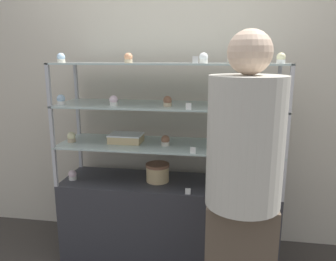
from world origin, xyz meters
The scene contains 29 objects.
ground_plane centered at (0.00, 0.00, 0.00)m, with size 20.00×20.00×0.00m, color #38332D.
back_wall centered at (0.00, 0.37, 1.30)m, with size 8.00×0.05×2.60m.
display_base centered at (0.00, 0.00, 0.30)m, with size 1.59×0.45×0.61m.
display_riser_lower centered at (0.00, 0.00, 0.88)m, with size 1.59×0.45×0.29m.
display_riser_middle centered at (0.00, 0.00, 1.17)m, with size 1.59×0.45×0.29m.
display_riser_upper centered at (0.00, 0.00, 1.47)m, with size 1.59×0.45×0.29m.
layer_cake_centerpiece centered at (-0.08, 0.00, 0.68)m, with size 0.18×0.18×0.14m.
sheet_cake_frosted centered at (-0.32, 0.01, 0.93)m, with size 0.24×0.18×0.06m.
cupcake_0 centered at (-0.72, -0.07, 0.64)m, with size 0.06×0.06×0.07m.
cupcake_1 centered at (0.73, -0.07, 0.64)m, with size 0.06×0.06×0.07m.
price_tag_0 centered at (0.17, -0.21, 0.63)m, with size 0.04×0.00×0.04m.
cupcake_2 centered at (-0.72, -0.05, 0.94)m, with size 0.06×0.06×0.08m.
cupcake_3 centered at (-0.01, -0.04, 0.94)m, with size 0.06×0.06×0.08m.
cupcake_4 centered at (0.37, -0.10, 0.94)m, with size 0.06×0.06×0.08m.
cupcake_5 centered at (0.72, -0.12, 0.94)m, with size 0.06×0.06×0.08m.
price_tag_1 centered at (0.20, -0.21, 0.92)m, with size 0.04×0.00×0.04m.
cupcake_6 centered at (-0.75, -0.12, 1.22)m, with size 0.06×0.06×0.07m.
cupcake_7 centered at (-0.36, -0.12, 1.22)m, with size 0.06×0.06×0.07m.
cupcake_8 centered at (0.01, -0.08, 1.22)m, with size 0.06×0.06×0.07m.
cupcake_9 centered at (0.37, -0.05, 1.22)m, with size 0.06×0.06×0.07m.
cupcake_10 centered at (0.74, -0.06, 1.22)m, with size 0.06×0.06×0.07m.
price_tag_2 centered at (0.17, -0.21, 1.21)m, with size 0.04×0.00×0.04m.
cupcake_11 centered at (-0.75, -0.07, 1.51)m, with size 0.06×0.06×0.07m.
cupcake_12 centered at (-0.25, -0.11, 1.51)m, with size 0.06×0.06×0.07m.
cupcake_13 centered at (0.25, -0.12, 1.51)m, with size 0.06×0.06×0.07m.
cupcake_14 centered at (0.73, -0.07, 1.51)m, with size 0.06×0.06×0.07m.
price_tag_3 centered at (0.20, -0.21, 1.50)m, with size 0.04×0.00×0.04m.
donut_glazed centered at (0.47, -0.04, 1.50)m, with size 0.13×0.13×0.04m.
customer_figure centered at (0.50, -0.64, 0.88)m, with size 0.39×0.39×1.65m.
Camera 1 is at (0.37, -2.27, 1.52)m, focal length 35.00 mm.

